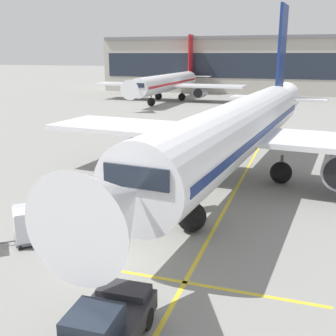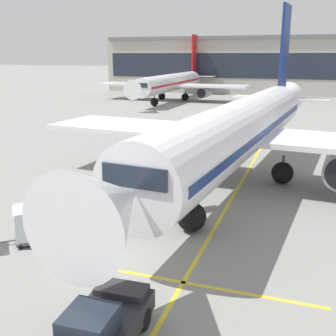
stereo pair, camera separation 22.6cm
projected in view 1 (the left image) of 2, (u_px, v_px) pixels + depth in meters
The scene contains 15 objects.
ground_plane at pixel (117, 264), 18.68m from camera, with size 600.00×600.00×0.00m, color gray.
parked_airplane at pixel (240, 129), 29.87m from camera, with size 30.93×40.85×13.99m.
belt_loader at pixel (142, 204), 23.83m from camera, with size 4.52×4.88×2.75m.
baggage_cart_lead at pixel (82, 216), 21.59m from camera, with size 2.58×2.52×1.91m.
baggage_cart_second at pixel (34, 222), 20.77m from camera, with size 2.58×2.52×1.91m.
pushback_tug at pixel (104, 328), 13.03m from camera, with size 2.25×4.47×1.83m.
ground_crew_by_loader at pixel (124, 203), 23.58m from camera, with size 0.28×0.57×1.74m.
ground_crew_by_carts at pixel (151, 205), 23.11m from camera, with size 0.53×0.37×1.74m.
ground_crew_marshaller at pixel (76, 206), 23.10m from camera, with size 0.55×0.34×1.74m.
safety_cone_engine_keepout at pixel (138, 183), 29.31m from camera, with size 0.59×0.59×0.67m.
safety_cone_wingtip at pixel (98, 186), 28.89m from camera, with size 0.53×0.53×0.61m.
apron_guidance_line_lead_in at pixel (239, 184), 30.23m from camera, with size 0.20×110.00×0.01m.
apron_guidance_line_stop_bar at pixel (179, 281), 17.28m from camera, with size 12.00×0.20×0.01m.
terminal_building at pixel (295, 65), 101.41m from camera, with size 92.73×21.87×13.24m.
distant_airplane at pixel (169, 83), 83.77m from camera, with size 30.64×39.59×13.55m.
Camera 1 is at (7.47, -15.29, 9.14)m, focal length 44.35 mm.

